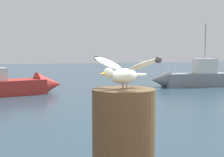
% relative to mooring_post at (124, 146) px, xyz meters
% --- Properties ---
extents(mooring_post, '(0.42, 0.42, 0.78)m').
position_rel_mooring_post_xyz_m(mooring_post, '(0.00, 0.00, 0.00)').
color(mooring_post, '#4C3823').
rests_on(mooring_post, harbor_quay).
extents(seagull, '(0.38, 0.60, 0.22)m').
position_rel_mooring_post_xyz_m(seagull, '(-0.00, -0.00, 0.51)').
color(seagull, '#C67560').
rests_on(seagull, mooring_post).
extents(boat_grey, '(5.42, 1.76, 4.24)m').
position_rel_mooring_post_xyz_m(boat_grey, '(10.94, 17.29, -1.08)').
color(boat_grey, gray).
rests_on(boat_grey, ground_plane).
extents(boat_red, '(6.31, 2.84, 1.71)m').
position_rel_mooring_post_xyz_m(boat_red, '(-0.29, 16.44, -1.20)').
color(boat_red, '#B72D28').
rests_on(boat_red, ground_plane).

